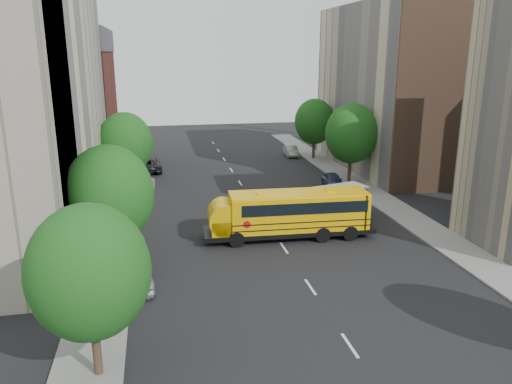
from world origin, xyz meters
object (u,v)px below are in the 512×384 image
object	(u,v)px
parked_car_0	(138,276)
parked_car_4	(333,180)
street_tree_5	(314,122)
parked_car_5	(291,150)
street_tree_1	(109,195)
school_bus	(287,212)
street_tree_2	(125,144)
parked_car_1	(144,186)
parked_car_2	(149,164)
safari_truck	(332,203)
street_tree_4	(351,133)
street_tree_0	(89,272)

from	to	relation	value
parked_car_0	parked_car_4	bearing A→B (deg)	-139.45
street_tree_5	parked_car_4	bearing A→B (deg)	-99.44
parked_car_0	parked_car_5	distance (m)	39.25
street_tree_5	parked_car_5	size ratio (longest dim) A/B	1.80
street_tree_1	school_bus	bearing A→B (deg)	18.53
street_tree_2	parked_car_0	world-z (taller)	street_tree_2
parked_car_0	parked_car_1	bearing A→B (deg)	-95.27
street_tree_5	parked_car_2	bearing A→B (deg)	-172.66
safari_truck	parked_car_4	world-z (taller)	safari_truck
street_tree_2	parked_car_4	distance (m)	20.27
parked_car_1	parked_car_5	size ratio (longest dim) A/B	1.13
safari_truck	parked_car_2	distance (m)	24.91
street_tree_2	street_tree_4	size ratio (longest dim) A/B	0.95
school_bus	parked_car_4	distance (m)	15.24
safari_truck	parked_car_4	bearing A→B (deg)	52.90
street_tree_1	parked_car_0	xyz separation A→B (m)	(1.40, -2.09, -4.26)
street_tree_4	street_tree_5	size ratio (longest dim) A/B	1.08
school_bus	parked_car_5	world-z (taller)	school_bus
street_tree_0	parked_car_2	size ratio (longest dim) A/B	1.32
street_tree_2	safari_truck	distance (m)	19.83
street_tree_2	parked_car_1	distance (m)	4.31
parked_car_1	street_tree_5	bearing A→B (deg)	-144.28
street_tree_2	safari_truck	bearing A→B (deg)	-34.21
school_bus	parked_car_2	xyz separation A→B (m)	(-9.86, 23.48, -1.14)
school_bus	parked_car_1	xyz separation A→B (m)	(-10.26, 13.91, -1.15)
street_tree_5	parked_car_1	world-z (taller)	street_tree_5
street_tree_5	parked_car_5	distance (m)	5.26
parked_car_5	parked_car_4	bearing A→B (deg)	-85.96
street_tree_4	parked_car_1	distance (m)	21.01
street_tree_1	street_tree_5	distance (m)	37.20
street_tree_2	parked_car_4	size ratio (longest dim) A/B	1.93
school_bus	parked_car_2	distance (m)	25.49
street_tree_4	parked_car_2	size ratio (longest dim) A/B	1.44
parked_car_0	parked_car_2	bearing A→B (deg)	-96.02
street_tree_4	parked_car_2	world-z (taller)	street_tree_4
street_tree_5	parked_car_1	distance (m)	24.21
safari_truck	street_tree_4	bearing A→B (deg)	45.37
parked_car_4	street_tree_0	bearing A→B (deg)	-121.39
parked_car_1	parked_car_5	xyz separation A→B (m)	(18.36, 14.75, -0.09)
parked_car_0	parked_car_4	xyz separation A→B (m)	(18.40, 18.86, -0.01)
street_tree_4	safari_truck	bearing A→B (deg)	-118.04
street_tree_2	parked_car_2	size ratio (longest dim) A/B	1.37
parked_car_0	street_tree_1	bearing A→B (deg)	-61.31
street_tree_1	parked_car_2	size ratio (longest dim) A/B	1.41
street_tree_1	street_tree_4	bearing A→B (deg)	39.29
street_tree_2	school_bus	world-z (taller)	street_tree_2
parked_car_4	parked_car_2	bearing A→B (deg)	154.46
street_tree_2	street_tree_5	xyz separation A→B (m)	(22.00, 12.00, -0.12)
parked_car_2	parked_car_0	bearing A→B (deg)	86.40
street_tree_1	street_tree_4	xyz separation A→B (m)	(22.00, 18.00, 0.12)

